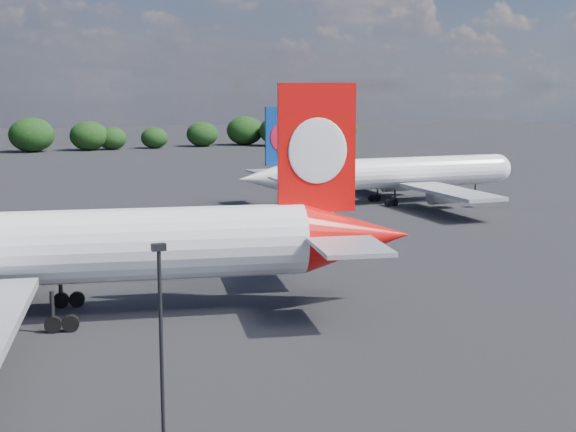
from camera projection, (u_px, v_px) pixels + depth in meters
name	position (u px, v px, depth m)	size (l,w,h in m)	color
ground	(16.00, 230.00, 97.25)	(500.00, 500.00, 0.00)	black
qantas_airliner	(50.00, 250.00, 59.27)	(53.65, 51.28, 17.58)	white
china_southern_airliner	(388.00, 174.00, 118.72)	(44.36, 42.13, 14.50)	white
apron_lamp_post	(162.00, 369.00, 31.54)	(0.55, 0.30, 11.37)	black
billboard_yellow	(30.00, 137.00, 212.43)	(5.00, 0.30, 5.50)	gold
horizon_treeline	(16.00, 137.00, 210.04)	(204.23, 17.70, 9.13)	black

